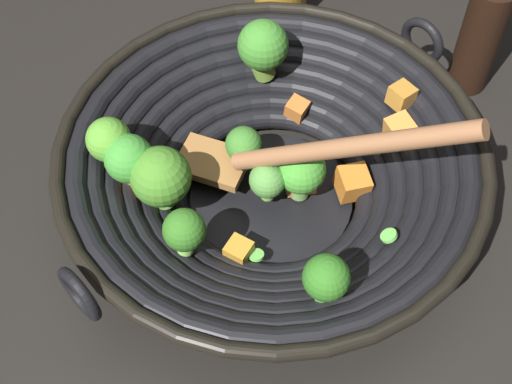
{
  "coord_description": "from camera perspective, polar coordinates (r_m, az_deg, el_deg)",
  "views": [
    {
      "loc": [
        0.15,
        -0.4,
        0.62
      ],
      "look_at": [
        -0.01,
        -0.01,
        0.03
      ],
      "focal_mm": 50.63,
      "sensor_mm": 36.0,
      "label": 1
    }
  ],
  "objects": [
    {
      "name": "ground_plane",
      "position": [
        0.75,
        1.19,
        -0.76
      ],
      "size": [
        4.0,
        4.0,
        0.0
      ],
      "primitive_type": "plane",
      "color": "black"
    },
    {
      "name": "wok",
      "position": [
        0.7,
        1.1,
        1.92
      ],
      "size": [
        0.42,
        0.43,
        0.2
      ],
      "color": "black",
      "rests_on": "ground"
    },
    {
      "name": "soy_sauce_bottle",
      "position": [
        0.84,
        17.38,
        11.85
      ],
      "size": [
        0.05,
        0.05,
        0.19
      ],
      "color": "black",
      "rests_on": "ground"
    }
  ]
}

